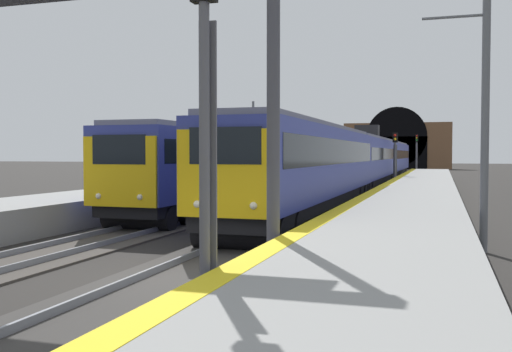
{
  "coord_description": "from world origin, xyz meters",
  "views": [
    {
      "loc": [
        -11.65,
        -5.37,
        2.74
      ],
      "look_at": [
        7.94,
        0.81,
        1.95
      ],
      "focal_mm": 41.37,
      "sensor_mm": 36.0,
      "label": 1
    }
  ],
  "objects_px": {
    "overhead_signal_gantry": "(92,34)",
    "railway_signal_near": "(205,95)",
    "train_adjacent_platform": "(317,159)",
    "railway_signal_mid": "(395,156)",
    "catenary_mast_near": "(254,141)",
    "catenary_mast_far": "(484,120)",
    "train_main_approaching": "(366,160)",
    "railway_signal_far": "(417,150)"
  },
  "relations": [
    {
      "from": "railway_signal_near",
      "to": "catenary_mast_far",
      "type": "distance_m",
      "value": 10.16
    },
    {
      "from": "overhead_signal_gantry",
      "to": "train_adjacent_platform",
      "type": "bearing_deg",
      "value": 3.64
    },
    {
      "from": "railway_signal_far",
      "to": "railway_signal_near",
      "type": "bearing_deg",
      "value": 0.0
    },
    {
      "from": "train_main_approaching",
      "to": "catenary_mast_near",
      "type": "bearing_deg",
      "value": -122.49
    },
    {
      "from": "railway_signal_mid",
      "to": "railway_signal_far",
      "type": "bearing_deg",
      "value": -180.0
    },
    {
      "from": "train_main_approaching",
      "to": "railway_signal_near",
      "type": "distance_m",
      "value": 36.36
    },
    {
      "from": "train_main_approaching",
      "to": "railway_signal_near",
      "type": "bearing_deg",
      "value": 3.32
    },
    {
      "from": "train_main_approaching",
      "to": "overhead_signal_gantry",
      "type": "height_order",
      "value": "overhead_signal_gantry"
    },
    {
      "from": "railway_signal_near",
      "to": "railway_signal_mid",
      "type": "relative_size",
      "value": 1.39
    },
    {
      "from": "train_main_approaching",
      "to": "catenary_mast_near",
      "type": "height_order",
      "value": "catenary_mast_near"
    },
    {
      "from": "railway_signal_mid",
      "to": "catenary_mast_far",
      "type": "xyz_separation_m",
      "value": [
        -28.73,
        -4.5,
        1.07
      ]
    },
    {
      "from": "train_adjacent_platform",
      "to": "railway_signal_near",
      "type": "height_order",
      "value": "railway_signal_near"
    },
    {
      "from": "train_adjacent_platform",
      "to": "railway_signal_near",
      "type": "xyz_separation_m",
      "value": [
        -40.7,
        -6.68,
        1.37
      ]
    },
    {
      "from": "catenary_mast_far",
      "to": "train_adjacent_platform",
      "type": "bearing_deg",
      "value": 19.48
    },
    {
      "from": "catenary_mast_near",
      "to": "catenary_mast_far",
      "type": "xyz_separation_m",
      "value": [
        -34.33,
        -17.62,
        -0.24
      ]
    },
    {
      "from": "train_main_approaching",
      "to": "railway_signal_far",
      "type": "height_order",
      "value": "railway_signal_far"
    },
    {
      "from": "train_adjacent_platform",
      "to": "railway_signal_far",
      "type": "relative_size",
      "value": 11.63
    },
    {
      "from": "train_adjacent_platform",
      "to": "catenary_mast_far",
      "type": "xyz_separation_m",
      "value": [
        -31.59,
        -11.17,
        1.41
      ]
    },
    {
      "from": "overhead_signal_gantry",
      "to": "railway_signal_near",
      "type": "bearing_deg",
      "value": -130.38
    },
    {
      "from": "railway_signal_near",
      "to": "catenary_mast_near",
      "type": "height_order",
      "value": "catenary_mast_near"
    },
    {
      "from": "catenary_mast_near",
      "to": "railway_signal_near",
      "type": "bearing_deg",
      "value": -163.19
    },
    {
      "from": "catenary_mast_far",
      "to": "catenary_mast_near",
      "type": "bearing_deg",
      "value": 27.17
    },
    {
      "from": "overhead_signal_gantry",
      "to": "catenary_mast_near",
      "type": "distance_m",
      "value": 40.76
    },
    {
      "from": "catenary_mast_near",
      "to": "catenary_mast_far",
      "type": "relative_size",
      "value": 1.06
    },
    {
      "from": "train_adjacent_platform",
      "to": "railway_signal_near",
      "type": "relative_size",
      "value": 10.49
    },
    {
      "from": "railway_signal_mid",
      "to": "catenary_mast_near",
      "type": "height_order",
      "value": "catenary_mast_near"
    },
    {
      "from": "railway_signal_far",
      "to": "catenary_mast_far",
      "type": "distance_m",
      "value": 69.24
    },
    {
      "from": "railway_signal_mid",
      "to": "catenary_mast_near",
      "type": "distance_m",
      "value": 14.33
    },
    {
      "from": "railway_signal_near",
      "to": "railway_signal_mid",
      "type": "height_order",
      "value": "railway_signal_near"
    },
    {
      "from": "train_main_approaching",
      "to": "railway_signal_far",
      "type": "xyz_separation_m",
      "value": [
        41.91,
        -1.97,
        1.01
      ]
    },
    {
      "from": "railway_signal_mid",
      "to": "catenary_mast_far",
      "type": "distance_m",
      "value": 29.1
    },
    {
      "from": "railway_signal_near",
      "to": "railway_signal_mid",
      "type": "distance_m",
      "value": 37.85
    },
    {
      "from": "railway_signal_mid",
      "to": "overhead_signal_gantry",
      "type": "relative_size",
      "value": 0.48
    },
    {
      "from": "train_adjacent_platform",
      "to": "overhead_signal_gantry",
      "type": "bearing_deg",
      "value": 4.73
    },
    {
      "from": "overhead_signal_gantry",
      "to": "catenary_mast_near",
      "type": "bearing_deg",
      "value": 12.48
    },
    {
      "from": "train_main_approaching",
      "to": "overhead_signal_gantry",
      "type": "bearing_deg",
      "value": -3.92
    },
    {
      "from": "railway_signal_mid",
      "to": "train_main_approaching",
      "type": "bearing_deg",
      "value": -51.82
    },
    {
      "from": "railway_signal_far",
      "to": "overhead_signal_gantry",
      "type": "xyz_separation_m",
      "value": [
        -74.52,
        4.32,
        2.2
      ]
    },
    {
      "from": "train_adjacent_platform",
      "to": "train_main_approaching",
      "type": "bearing_deg",
      "value": 47.92
    },
    {
      "from": "train_adjacent_platform",
      "to": "catenary_mast_near",
      "type": "height_order",
      "value": "catenary_mast_near"
    },
    {
      "from": "railway_signal_far",
      "to": "catenary_mast_near",
      "type": "height_order",
      "value": "catenary_mast_near"
    },
    {
      "from": "railway_signal_near",
      "to": "catenary_mast_near",
      "type": "distance_m",
      "value": 45.39
    }
  ]
}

